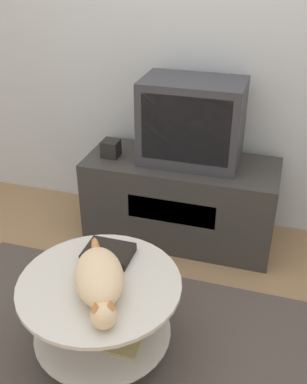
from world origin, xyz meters
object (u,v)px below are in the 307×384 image
at_px(speaker, 111,149).
at_px(cat, 99,279).
at_px(dvd_box, 109,253).
at_px(tv, 192,122).

distance_m(speaker, cat, 1.09).
bearing_deg(dvd_box, cat, -76.47).
distance_m(tv, cat, 1.15).
xyz_separation_m(tv, cat, (-0.12, -1.11, -0.28)).
xyz_separation_m(speaker, cat, (0.35, -1.03, -0.08)).
distance_m(speaker, dvd_box, 0.86).
distance_m(dvd_box, cat, 0.24).
bearing_deg(dvd_box, speaker, 110.41).
relative_size(tv, dvd_box, 2.67).
height_order(dvd_box, cat, cat).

